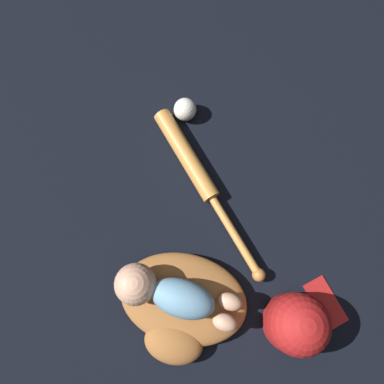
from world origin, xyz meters
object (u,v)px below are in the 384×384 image
Objects in this scene: baseball_glove at (182,306)px; baseball_cap at (298,324)px; baseball_bat at (196,171)px; baby_figure at (167,294)px; baseball at (185,109)px.

baseball_cap is at bearing 174.33° from baseball_glove.
baseball_glove reaches higher than baseball_bat.
baby_figure is at bearing -9.81° from baseball_cap.
baseball_bat is 0.53m from baseball_cap.
baby_figure reaches higher than baseball_cap.
baby_figure is 0.59m from baseball.
baseball_glove is at bearing 86.94° from baseball_bat.
baseball_bat is 0.21m from baseball.
baseball is at bearing -91.56° from baby_figure.
baby_figure reaches higher than baseball_bat.
baby_figure is at bearing 88.44° from baseball.
baby_figure is 0.39m from baseball_bat.
baby_figure is 0.65× the size of baseball_bat.
baby_figure is (0.04, -0.03, 0.09)m from baseball_glove.
baseball_cap is (-0.32, 0.03, 0.03)m from baseball_glove.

